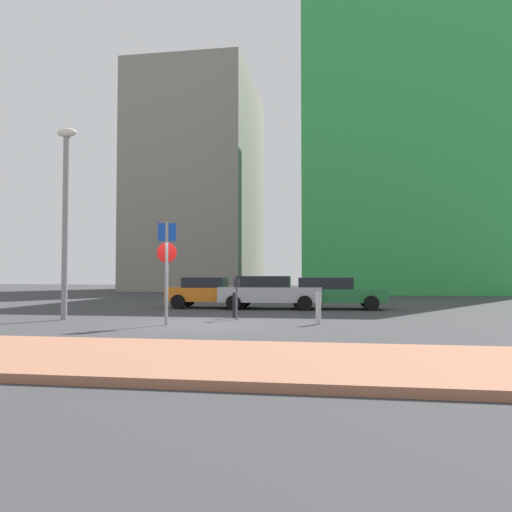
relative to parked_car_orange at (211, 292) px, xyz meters
The scene contains 12 objects.
ground_plane 7.62m from the parked_car_orange, 78.47° to the right, with size 120.00×120.00×0.00m, color #38383A.
sidewalk_brick 13.96m from the parked_car_orange, 83.76° to the right, with size 40.00×3.89×0.14m, color #9E664C.
parked_car_orange is the anchor object (origin of this frame).
parked_car_silver 2.74m from the parked_car_orange, ahead, with size 4.58×2.18×1.46m.
parked_car_green 5.53m from the parked_car_orange, ahead, with size 4.46×2.09×1.39m.
parking_sign_post 7.88m from the parked_car_orange, 85.53° to the right, with size 0.59×0.16×3.12m.
parking_meter 6.12m from the parked_car_orange, 67.47° to the right, with size 0.18×0.14×1.39m.
street_lamp 8.08m from the parked_car_orange, 117.21° to the right, with size 0.70×0.36×6.54m.
traffic_bollard_near 5.40m from the parked_car_orange, 66.76° to the right, with size 0.13×0.13×0.90m, color black.
traffic_bollard_mid 8.56m from the parked_car_orange, 53.08° to the right, with size 0.16×0.16×0.99m, color #B7B7BC.
building_colorful_midrise 28.00m from the parked_car_orange, 63.88° to the left, with size 16.31×15.43×23.69m, color green.
building_under_construction 30.47m from the parked_car_orange, 106.64° to the left, with size 11.24×15.62×21.60m, color gray.
Camera 1 is at (4.13, -14.67, 1.51)m, focal length 34.65 mm.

